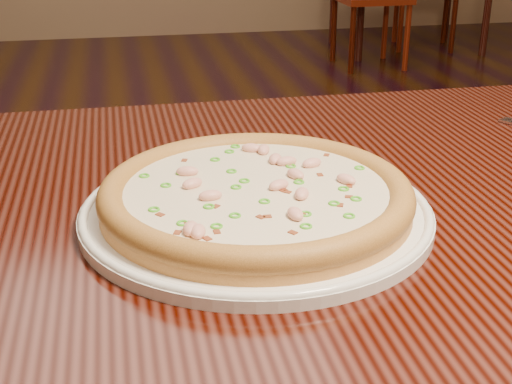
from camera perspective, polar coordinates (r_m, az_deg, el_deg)
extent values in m
cube|color=black|center=(0.83, 7.45, -1.20)|extent=(1.20, 0.80, 0.04)
cylinder|color=white|center=(0.75, 0.00, -1.69)|extent=(0.37, 0.37, 0.01)
torus|color=white|center=(0.75, 0.00, -1.27)|extent=(0.37, 0.37, 0.01)
cylinder|color=tan|center=(0.74, 0.00, -0.64)|extent=(0.32, 0.32, 0.02)
torus|color=#C38541|center=(0.74, 0.00, 0.00)|extent=(0.33, 0.33, 0.03)
cylinder|color=beige|center=(0.74, 0.00, 0.18)|extent=(0.28, 0.28, 0.00)
ellipsoid|color=#F2B29E|center=(0.81, 1.55, 2.67)|extent=(0.02, 0.03, 0.01)
ellipsoid|color=#F2B29E|center=(0.83, 0.61, 3.41)|extent=(0.02, 0.03, 0.01)
ellipsoid|color=#F2B29E|center=(0.80, 4.49, 2.33)|extent=(0.03, 0.02, 0.01)
ellipsoid|color=#F2B29E|center=(0.80, 2.45, 2.47)|extent=(0.03, 0.02, 0.01)
ellipsoid|color=#F2B29E|center=(0.77, -5.51, 1.66)|extent=(0.03, 0.02, 0.01)
ellipsoid|color=#F2B29E|center=(0.75, 7.23, 1.01)|extent=(0.02, 0.03, 0.01)
ellipsoid|color=#F2B29E|center=(0.71, -3.68, -0.29)|extent=(0.03, 0.02, 0.01)
ellipsoid|color=#F2B29E|center=(0.71, 3.68, -0.14)|extent=(0.02, 0.03, 0.01)
ellipsoid|color=#F2B29E|center=(0.84, -0.36, 3.54)|extent=(0.03, 0.02, 0.01)
ellipsoid|color=#F2B29E|center=(0.73, 1.83, 0.55)|extent=(0.03, 0.02, 0.01)
ellipsoid|color=#F2B29E|center=(0.76, 3.18, 1.43)|extent=(0.02, 0.03, 0.01)
ellipsoid|color=#F2B29E|center=(0.74, -5.12, 0.68)|extent=(0.03, 0.02, 0.01)
ellipsoid|color=#F2B29E|center=(0.64, -5.24, -2.93)|extent=(0.02, 0.03, 0.01)
ellipsoid|color=#F2B29E|center=(0.67, 3.16, -1.76)|extent=(0.02, 0.03, 0.01)
ellipsoid|color=#F2B29E|center=(0.64, -4.67, -3.16)|extent=(0.02, 0.03, 0.01)
cube|color=maroon|center=(0.68, 3.62, -1.84)|extent=(0.01, 0.01, 0.00)
cube|color=maroon|center=(0.64, 2.95, -3.32)|extent=(0.01, 0.01, 0.00)
cube|color=maroon|center=(0.72, 7.44, -0.45)|extent=(0.01, 0.01, 0.00)
cube|color=maroon|center=(0.73, 2.50, -0.06)|extent=(0.01, 0.01, 0.00)
cube|color=maroon|center=(0.73, 2.20, 0.09)|extent=(0.01, 0.01, 0.00)
cube|color=maroon|center=(0.67, 0.36, -2.08)|extent=(0.01, 0.01, 0.00)
cube|color=maroon|center=(0.66, -5.41, -2.53)|extent=(0.01, 0.01, 0.00)
cube|color=maroon|center=(0.65, -6.31, -3.31)|extent=(0.01, 0.01, 0.00)
cube|color=maroon|center=(0.63, -3.92, -3.81)|extent=(0.01, 0.01, 0.00)
cube|color=maroon|center=(0.70, 6.75, -1.11)|extent=(0.01, 0.01, 0.00)
cube|color=maroon|center=(0.77, 5.14, 1.32)|extent=(0.01, 0.01, 0.00)
cube|color=maroon|center=(0.68, -7.68, -1.87)|extent=(0.01, 0.01, 0.00)
cube|color=maroon|center=(0.64, -3.15, -3.27)|extent=(0.01, 0.01, 0.00)
cube|color=maroon|center=(0.75, 7.48, 0.41)|extent=(0.01, 0.01, 0.00)
cube|color=maroon|center=(0.83, 5.66, 2.91)|extent=(0.01, 0.01, 0.00)
cube|color=maroon|center=(0.69, -3.24, -1.22)|extent=(0.01, 0.01, 0.00)
cube|color=maroon|center=(0.73, 3.57, 0.02)|extent=(0.01, 0.01, 0.00)
cube|color=maroon|center=(0.81, -5.75, 2.48)|extent=(0.01, 0.01, 0.00)
cube|color=maroon|center=(0.67, 0.91, -2.04)|extent=(0.01, 0.01, 0.00)
torus|color=green|center=(0.75, -0.95, 0.89)|extent=(0.01, 0.01, 0.00)
torus|color=green|center=(0.72, -3.98, -0.36)|extent=(0.01, 0.01, 0.00)
torus|color=green|center=(0.78, -1.97, 1.66)|extent=(0.01, 0.01, 0.00)
torus|color=green|center=(0.74, -1.61, 0.39)|extent=(0.02, 0.02, 0.00)
torus|color=green|center=(0.79, 2.80, 2.08)|extent=(0.02, 0.02, 0.00)
torus|color=green|center=(0.84, -2.14, 3.25)|extent=(0.02, 0.02, 0.00)
torus|color=green|center=(0.68, 3.99, -1.77)|extent=(0.02, 0.02, 0.00)
torus|color=green|center=(0.77, -8.93, 1.28)|extent=(0.02, 0.02, 0.00)
torus|color=green|center=(0.74, 7.02, 0.25)|extent=(0.01, 0.01, 0.00)
torus|color=green|center=(0.65, -3.18, -2.76)|extent=(0.02, 0.02, 0.00)
torus|color=green|center=(0.72, 8.01, -0.56)|extent=(0.01, 0.01, 0.00)
torus|color=green|center=(0.80, 8.28, 1.91)|extent=(0.02, 0.02, 0.00)
torus|color=green|center=(0.85, -1.67, 3.66)|extent=(0.02, 0.02, 0.00)
torus|color=green|center=(0.65, 4.02, -2.76)|extent=(0.02, 0.02, 0.00)
torus|color=green|center=(0.67, -1.70, -1.90)|extent=(0.01, 0.01, 0.00)
torus|color=green|center=(0.70, 0.68, -0.76)|extent=(0.02, 0.02, 0.00)
torus|color=green|center=(0.75, -7.23, 0.53)|extent=(0.02, 0.02, 0.00)
torus|color=green|center=(0.69, -3.79, -1.18)|extent=(0.01, 0.01, 0.00)
torus|color=green|center=(0.78, -6.03, 1.52)|extent=(0.01, 0.01, 0.00)
torus|color=green|center=(0.75, 3.45, 0.79)|extent=(0.02, 0.02, 0.00)
torus|color=green|center=(0.81, -3.30, 2.60)|extent=(0.02, 0.02, 0.00)
torus|color=green|center=(0.68, 7.46, -1.92)|extent=(0.01, 0.01, 0.00)
torus|color=green|center=(0.69, -8.17, -1.40)|extent=(0.02, 0.02, 0.00)
torus|color=green|center=(0.66, -5.90, -2.51)|extent=(0.01, 0.01, 0.00)
torus|color=green|center=(0.70, 6.26, -0.92)|extent=(0.02, 0.02, 0.00)
cylinder|color=black|center=(4.84, 8.40, 14.46)|extent=(0.05, 0.05, 0.71)
cylinder|color=black|center=(5.21, 18.09, 14.21)|extent=(0.05, 0.05, 0.71)
cylinder|color=#531607|center=(4.64, 11.99, 11.96)|extent=(0.04, 0.04, 0.41)
cylinder|color=#531607|center=(4.97, 10.29, 12.80)|extent=(0.04, 0.04, 0.41)
cylinder|color=#531607|center=(4.51, 7.71, 11.92)|extent=(0.04, 0.04, 0.41)
cylinder|color=#531607|center=(4.84, 6.24, 12.76)|extent=(0.04, 0.04, 0.41)
cylinder|color=#531607|center=(5.54, 11.14, 13.79)|extent=(0.04, 0.04, 0.41)
cylinder|color=#531607|center=(5.19, 11.51, 13.14)|extent=(0.04, 0.04, 0.41)
cylinder|color=#531607|center=(5.59, 14.91, 13.54)|extent=(0.04, 0.04, 0.41)
cylinder|color=#531607|center=(5.24, 15.52, 12.87)|extent=(0.04, 0.04, 0.41)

